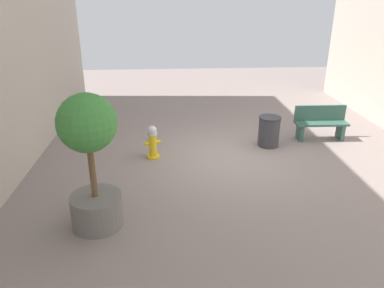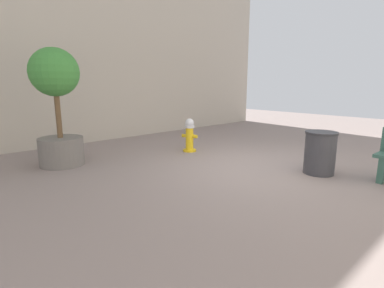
% 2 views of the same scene
% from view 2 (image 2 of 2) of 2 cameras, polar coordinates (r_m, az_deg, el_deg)
% --- Properties ---
extents(ground_plane, '(23.40, 23.40, 0.00)m').
position_cam_2_polar(ground_plane, '(6.23, 11.74, -4.63)').
color(ground_plane, gray).
extents(fire_hydrant, '(0.42, 0.40, 0.85)m').
position_cam_2_polar(fire_hydrant, '(7.54, -0.47, 1.74)').
color(fire_hydrant, gold).
rests_on(fire_hydrant, ground_plane).
extents(planter_tree, '(0.98, 0.98, 2.43)m').
position_cam_2_polar(planter_tree, '(6.74, -24.68, 7.72)').
color(planter_tree, slate).
rests_on(planter_tree, ground_plane).
extents(trash_bin, '(0.60, 0.60, 0.82)m').
position_cam_2_polar(trash_bin, '(6.17, 23.52, -1.55)').
color(trash_bin, '#38383D').
rests_on(trash_bin, ground_plane).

